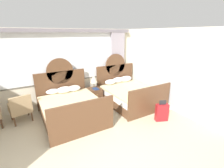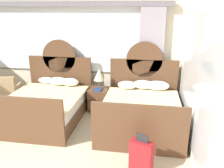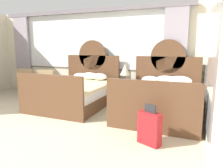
{
  "view_description": "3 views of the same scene",
  "coord_description": "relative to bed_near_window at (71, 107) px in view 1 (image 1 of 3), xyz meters",
  "views": [
    {
      "loc": [
        -0.95,
        -2.02,
        2.55
      ],
      "look_at": [
        1.68,
        2.44,
        0.88
      ],
      "focal_mm": 25.57,
      "sensor_mm": 36.0,
      "label": 1
    },
    {
      "loc": [
        2.57,
        -2.32,
        2.55
      ],
      "look_at": [
        1.78,
        2.6,
        0.9
      ],
      "focal_mm": 37.58,
      "sensor_mm": 36.0,
      "label": 2
    },
    {
      "loc": [
        3.13,
        -2.22,
        1.55
      ],
      "look_at": [
        1.22,
        2.57,
        0.63
      ],
      "focal_mm": 33.36,
      "sensor_mm": 36.0,
      "label": 3
    }
  ],
  "objects": [
    {
      "name": "book_on_nightstand",
      "position": [
        1.12,
        0.58,
        0.22
      ],
      "size": [
        0.18,
        0.26,
        0.03
      ],
      "color": "navy",
      "rests_on": "nightstand_between_beds"
    },
    {
      "name": "bed_near_mirror",
      "position": [
        2.23,
        0.01,
        0.0
      ],
      "size": [
        1.71,
        2.16,
        1.74
      ],
      "color": "brown",
      "rests_on": "ground_plane"
    },
    {
      "name": "table_lamp_on_nightstand",
      "position": [
        1.13,
        0.72,
        0.57
      ],
      "size": [
        0.27,
        0.27,
        0.52
      ],
      "color": "brown",
      "rests_on": "nightstand_between_beds"
    },
    {
      "name": "armchair_by_window_left",
      "position": [
        -1.33,
        0.51,
        0.1
      ],
      "size": [
        0.65,
        0.65,
        0.86
      ],
      "color": "tan",
      "rests_on": "ground_plane"
    },
    {
      "name": "wall_right_mirror",
      "position": [
        3.19,
        -0.92,
        0.99
      ],
      "size": [
        0.08,
        4.26,
        2.7
      ],
      "color": "beige",
      "rests_on": "ground_plane"
    },
    {
      "name": "suitcase_on_floor",
      "position": [
        2.3,
        -1.56,
        -0.09
      ],
      "size": [
        0.4,
        0.29,
        0.66
      ],
      "color": "maroon",
      "rests_on": "ground_plane"
    },
    {
      "name": "nightstand_between_beds",
      "position": [
        1.11,
        0.68,
        -0.07
      ],
      "size": [
        0.48,
        0.51,
        0.56
      ],
      "color": "brown",
      "rests_on": "ground_plane"
    },
    {
      "name": "wall_back_window",
      "position": [
        -0.22,
        1.18,
        1.1
      ],
      "size": [
        6.76,
        0.22,
        2.7
      ],
      "color": "beige",
      "rests_on": "ground_plane"
    },
    {
      "name": "bed_near_window",
      "position": [
        0.0,
        0.0,
        0.0
      ],
      "size": [
        1.71,
        2.16,
        1.74
      ],
      "color": "brown",
      "rests_on": "ground_plane"
    }
  ]
}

